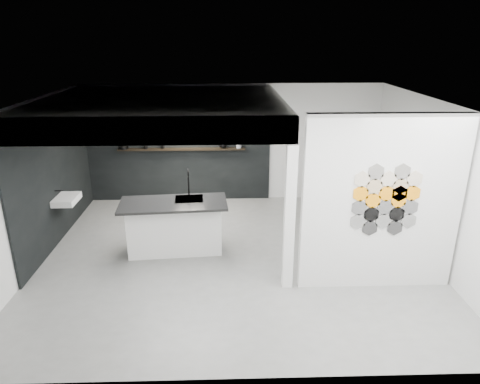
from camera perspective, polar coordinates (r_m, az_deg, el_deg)
name	(u,v)px	position (r m, az deg, el deg)	size (l,w,h in m)	color
floor	(235,256)	(7.98, -0.66, -8.57)	(7.00, 6.00, 0.01)	slate
partition_panel	(381,205)	(6.88, 18.33, -1.60)	(2.45, 0.15, 2.80)	silver
bay_clad_back	(178,153)	(10.38, -8.24, 5.14)	(4.40, 0.04, 2.35)	black
bay_clad_left	(56,180)	(9.06, -23.34, 1.43)	(0.04, 4.00, 2.35)	black
bulkhead	(163,109)	(8.18, -10.19, 10.85)	(4.40, 4.00, 0.40)	silver
corner_column	(289,219)	(6.63, 6.60, -3.62)	(0.16, 0.16, 2.35)	silver
fascia_beam	(145,131)	(6.32, -12.57, 7.98)	(4.40, 0.16, 0.40)	silver
wall_basin	(67,199)	(8.91, -22.12, -0.93)	(0.40, 0.60, 0.12)	silver
display_shelf	(182,149)	(10.24, -7.78, 5.68)	(3.00, 0.15, 0.04)	black
kitchen_island	(175,225)	(8.03, -8.68, -4.42)	(1.98, 0.99, 1.55)	silver
stockpot	(124,145)	(10.44, -15.24, 6.02)	(0.20, 0.20, 0.17)	black
kettle	(223,145)	(10.16, -2.31, 6.28)	(0.17, 0.17, 0.15)	black
glass_bowl	(239,146)	(10.17, -0.17, 6.13)	(0.12, 0.12, 0.09)	gray
glass_vase	(239,145)	(10.16, -0.17, 6.23)	(0.09, 0.09, 0.12)	gray
bottle_dark	(163,145)	(10.26, -10.27, 6.21)	(0.07, 0.07, 0.18)	black
utensil_cup	(145,146)	(10.34, -12.49, 5.97)	(0.09, 0.09, 0.11)	black
hex_tile_cluster	(386,200)	(6.78, 18.93, -1.03)	(1.04, 0.02, 1.16)	silver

